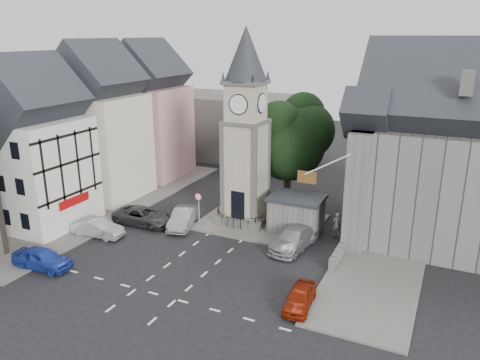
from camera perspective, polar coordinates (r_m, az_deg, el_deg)
The scene contains 23 objects.
ground at distance 34.66m, azimuth -4.93°, elevation -9.43°, with size 120.00×120.00×0.00m, color black.
pavement_west at distance 45.88m, azimuth -14.78°, elevation -2.98°, with size 6.00×30.00×0.14m, color #595651.
pavement_east at distance 38.12m, azimuth 17.44°, elevation -7.50°, with size 6.00×26.00×0.14m, color #595651.
central_island at distance 40.54m, azimuth 2.60°, elevation -5.13°, with size 10.00×8.00×0.16m, color #595651.
road_markings at distance 30.64m, azimuth -10.22°, elevation -13.52°, with size 20.00×8.00×0.01m, color silver.
clock_tower at distance 38.76m, azimuth 0.70°, elevation 6.27°, with size 4.86×4.86×16.25m.
stone_shelter at distance 38.49m, azimuth 6.88°, elevation -4.15°, with size 4.30×3.30×3.08m.
town_tree at distance 42.82m, azimuth 5.95°, elevation 5.69°, with size 7.20×7.20×10.80m.
warning_sign_post at distance 39.65m, azimuth -5.09°, elevation -2.69°, with size 0.70×0.19×2.85m.
terrace_pink at distance 53.63m, azimuth -10.98°, elevation 7.41°, with size 8.10×7.60×12.80m.
terrace_cream at distance 47.52m, azimuth -16.65°, elevation 5.74°, with size 8.10×7.60×12.80m.
terrace_tudor at distance 42.14m, azimuth -23.76°, elevation 3.00°, with size 8.10×7.60×12.00m.
backdrop_west at distance 62.36m, azimuth -1.71°, elevation 6.68°, with size 20.00×10.00×8.00m, color #4C4944.
east_building at distance 38.75m, azimuth 24.17°, elevation 1.90°, with size 14.40×11.40×12.60m.
east_boundary_wall at distance 40.17m, azimuth 13.96°, elevation -5.31°, with size 0.40×16.00×0.90m, color #625E5A.
flagpole at distance 32.73m, azimuth 10.57°, elevation 1.86°, with size 3.68×0.10×2.74m.
car_west_blue at distance 35.57m, azimuth -22.98°, elevation -8.79°, with size 1.75×4.34×1.48m, color #1C359D.
car_west_silver at distance 39.41m, azimuth -16.96°, elevation -5.61°, with size 1.50×4.31×1.42m, color #A7A8AF.
car_west_grey at distance 40.82m, azimuth -11.71°, elevation -4.34°, with size 2.43×5.28×1.47m, color #343336.
car_island_silver at distance 39.82m, azimuth -6.91°, elevation -4.59°, with size 1.64×4.70×1.55m, color gray.
car_island_east at distance 35.93m, azimuth 6.56°, elevation -7.11°, with size 2.15×5.30×1.54m, color #94979B.
car_east_red at distance 28.87m, azimuth 7.31°, elevation -14.00°, with size 1.50×3.72×1.27m, color maroon.
pedestrian at distance 38.54m, azimuth 11.70°, elevation -5.31°, with size 0.70×0.46×1.93m, color #B4A295.
Camera 1 is at (15.80, -26.60, 15.62)m, focal length 35.00 mm.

